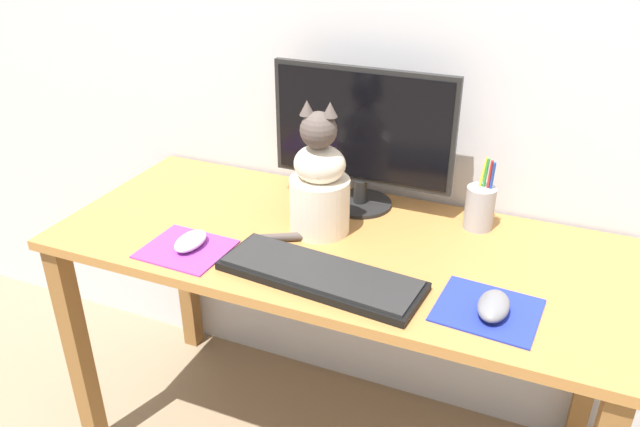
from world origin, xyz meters
TOP-DOWN VIEW (x-y plane):
  - desk at (0.00, 0.00)m, footprint 1.37×0.59m
  - monitor at (-0.01, 0.20)m, footprint 0.48×0.17m
  - keyboard at (0.04, -0.17)m, footprint 0.46×0.20m
  - mousepad_left at (-0.31, -0.18)m, footprint 0.20×0.18m
  - mousepad_right at (0.39, -0.15)m, footprint 0.21×0.19m
  - computer_mouse_left at (-0.30, -0.17)m, footprint 0.06×0.10m
  - computer_mouse_right at (0.40, -0.16)m, footprint 0.06×0.11m
  - cat at (-0.05, 0.03)m, footprint 0.20×0.21m
  - pen_cup at (0.31, 0.20)m, footprint 0.07×0.07m

SIDE VIEW (x-z plane):
  - desk at x=0.00m, z-range 0.25..0.96m
  - mousepad_left at x=-0.31m, z-range 0.70..0.71m
  - mousepad_right at x=0.39m, z-range 0.70..0.71m
  - keyboard at x=0.04m, z-range 0.70..0.73m
  - computer_mouse_left at x=-0.30m, z-range 0.71..0.74m
  - computer_mouse_right at x=0.40m, z-range 0.71..0.75m
  - pen_cup at x=0.31m, z-range 0.67..0.85m
  - cat at x=-0.05m, z-range 0.66..1.00m
  - monitor at x=-0.01m, z-range 0.72..1.09m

